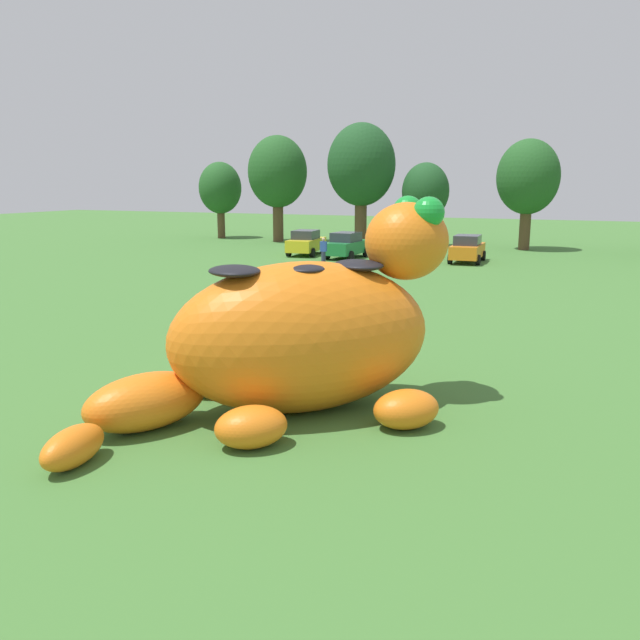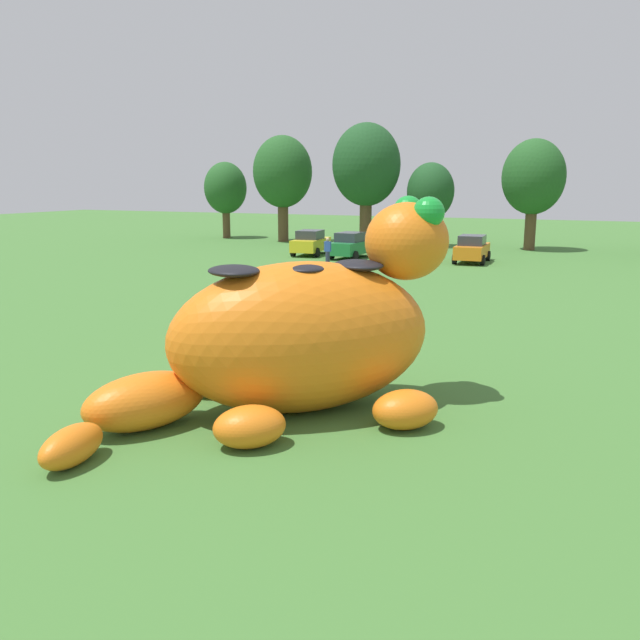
% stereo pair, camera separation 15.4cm
% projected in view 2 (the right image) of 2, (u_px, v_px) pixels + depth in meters
% --- Properties ---
extents(ground_plane, '(160.00, 160.00, 0.00)m').
position_uv_depth(ground_plane, '(267.00, 396.00, 15.63)').
color(ground_plane, '#427533').
extents(giant_inflatable_creature, '(6.99, 8.46, 4.70)m').
position_uv_depth(giant_inflatable_creature, '(302.00, 335.00, 14.41)').
color(giant_inflatable_creature, orange).
rests_on(giant_inflatable_creature, ground).
extents(car_yellow, '(2.26, 4.25, 1.72)m').
position_uv_depth(car_yellow, '(311.00, 243.00, 45.48)').
color(car_yellow, yellow).
rests_on(car_yellow, ground).
extents(car_green, '(2.15, 4.21, 1.72)m').
position_uv_depth(car_green, '(351.00, 245.00, 43.56)').
color(car_green, '#1E7238').
rests_on(car_green, ground).
extents(car_silver, '(1.98, 4.12, 1.72)m').
position_uv_depth(car_silver, '(407.00, 247.00, 42.21)').
color(car_silver, '#B7BABF').
rests_on(car_silver, ground).
extents(car_orange, '(2.06, 4.16, 1.72)m').
position_uv_depth(car_orange, '(472.00, 249.00, 41.24)').
color(car_orange, orange).
rests_on(car_orange, ground).
extents(tree_far_left, '(3.79, 3.79, 6.72)m').
position_uv_depth(tree_far_left, '(225.00, 188.00, 58.60)').
color(tree_far_left, brown).
rests_on(tree_far_left, ground).
extents(tree_left, '(4.94, 4.94, 8.78)m').
position_uv_depth(tree_left, '(283.00, 173.00, 54.78)').
color(tree_left, brown).
rests_on(tree_left, ground).
extents(tree_mid_left, '(5.37, 5.37, 9.52)m').
position_uv_depth(tree_mid_left, '(366.00, 166.00, 51.53)').
color(tree_mid_left, brown).
rests_on(tree_mid_left, ground).
extents(tree_centre_left, '(3.64, 3.64, 6.46)m').
position_uv_depth(tree_centre_left, '(431.00, 192.00, 50.68)').
color(tree_centre_left, brown).
rests_on(tree_centre_left, ground).
extents(tree_centre, '(4.55, 4.55, 8.07)m').
position_uv_depth(tree_centre, '(534.00, 178.00, 47.92)').
color(tree_centre, brown).
rests_on(tree_centre, ground).
extents(spectator_mid_field, '(0.38, 0.26, 1.71)m').
position_uv_depth(spectator_mid_field, '(328.00, 252.00, 39.56)').
color(spectator_mid_field, '#2D334C').
rests_on(spectator_mid_field, ground).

